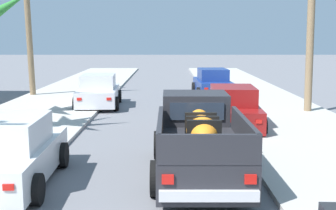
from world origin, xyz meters
TOP-DOWN VIEW (x-y plane):
  - sidewalk_left at (-5.04, 12.00)m, footprint 4.88×60.00m
  - sidewalk_right at (5.04, 12.00)m, footprint 4.88×60.00m
  - curb_left at (-4.00, 12.00)m, footprint 0.16×60.00m
  - curb_right at (4.00, 12.00)m, footprint 0.16×60.00m
  - pickup_truck at (1.19, 6.39)m, footprint 2.23×5.22m
  - car_left_near at (2.79, 11.86)m, footprint 2.17×4.32m
  - car_right_near at (-2.85, 17.03)m, footprint 2.21×4.34m
  - car_left_mid at (-3.08, 5.57)m, footprint 2.13×4.30m
  - car_right_mid at (2.96, 20.96)m, footprint 2.18×4.33m

SIDE VIEW (x-z plane):
  - curb_left at x=-4.00m, z-range 0.00..0.10m
  - curb_right at x=4.00m, z-range 0.00..0.10m
  - sidewalk_left at x=-5.04m, z-range 0.00..0.12m
  - sidewalk_right at x=5.04m, z-range 0.00..0.12m
  - car_left_near at x=2.79m, z-range -0.06..1.48m
  - car_right_near at x=-2.85m, z-range -0.06..1.48m
  - car_left_mid at x=-3.08m, z-range -0.06..1.48m
  - car_right_mid at x=2.96m, z-range -0.06..1.48m
  - pickup_truck at x=1.19m, z-range -0.09..1.71m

